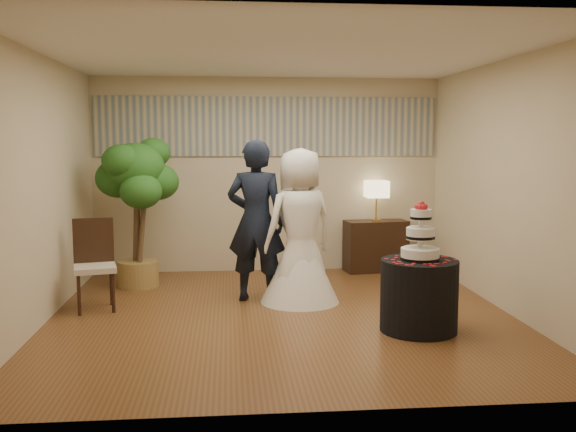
{
  "coord_description": "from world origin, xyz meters",
  "views": [
    {
      "loc": [
        -0.57,
        -6.79,
        1.91
      ],
      "look_at": [
        0.1,
        0.4,
        1.05
      ],
      "focal_mm": 40.0,
      "sensor_mm": 36.0,
      "label": 1
    }
  ],
  "objects": [
    {
      "name": "cake_table",
      "position": [
        1.32,
        -0.67,
        0.36
      ],
      "size": [
        0.86,
        0.86,
        0.72
      ],
      "primitive_type": "cylinder",
      "rotation": [
        0.0,
        0.0,
        0.13
      ],
      "color": "black",
      "rests_on": "floor"
    },
    {
      "name": "ceiling",
      "position": [
        0.0,
        0.0,
        2.8
      ],
      "size": [
        5.0,
        5.0,
        0.0
      ],
      "primitive_type": "cube",
      "color": "white",
      "rests_on": "wall_back"
    },
    {
      "name": "side_chair",
      "position": [
        -2.07,
        0.44,
        0.51
      ],
      "size": [
        0.57,
        0.58,
        1.02
      ],
      "primitive_type": null,
      "rotation": [
        0.0,
        0.0,
        0.23
      ],
      "color": "black",
      "rests_on": "floor"
    },
    {
      "name": "mural_border",
      "position": [
        0.0,
        2.48,
        2.1
      ],
      "size": [
        4.9,
        0.02,
        0.85
      ],
      "primitive_type": "cube",
      "color": "gray",
      "rests_on": "wall_back"
    },
    {
      "name": "floor",
      "position": [
        0.0,
        0.0,
        0.0
      ],
      "size": [
        5.0,
        5.0,
        0.0
      ],
      "primitive_type": "cube",
      "color": "brown",
      "rests_on": "ground"
    },
    {
      "name": "table_lamp",
      "position": [
        1.56,
        2.28,
        1.03
      ],
      "size": [
        0.31,
        0.31,
        0.58
      ],
      "primitive_type": null,
      "color": "beige",
      "rests_on": "console"
    },
    {
      "name": "wedding_cake",
      "position": [
        1.32,
        -0.67,
        1.02
      ],
      "size": [
        0.39,
        0.39,
        0.59
      ],
      "primitive_type": null,
      "color": "white",
      "rests_on": "cake_table"
    },
    {
      "name": "bride",
      "position": [
        0.26,
        0.6,
        0.91
      ],
      "size": [
        1.23,
        1.23,
        1.82
      ],
      "primitive_type": "imported",
      "rotation": [
        0.0,
        0.0,
        3.55
      ],
      "color": "white",
      "rests_on": "floor"
    },
    {
      "name": "console",
      "position": [
        1.56,
        2.28,
        0.37
      ],
      "size": [
        0.93,
        0.5,
        0.74
      ],
      "primitive_type": "cube",
      "rotation": [
        0.0,
        0.0,
        0.12
      ],
      "color": "black",
      "rests_on": "floor"
    },
    {
      "name": "wall_right",
      "position": [
        2.5,
        0.0,
        1.4
      ],
      "size": [
        0.06,
        5.0,
        2.8
      ],
      "primitive_type": "cube",
      "color": "beige",
      "rests_on": "ground"
    },
    {
      "name": "wall_left",
      "position": [
        -2.5,
        0.0,
        1.4
      ],
      "size": [
        0.06,
        5.0,
        2.8
      ],
      "primitive_type": "cube",
      "color": "beige",
      "rests_on": "ground"
    },
    {
      "name": "groom",
      "position": [
        -0.25,
        0.71,
        0.96
      ],
      "size": [
        0.79,
        0.62,
        1.92
      ],
      "primitive_type": "imported",
      "rotation": [
        0.0,
        0.0,
        2.89
      ],
      "color": "black",
      "rests_on": "floor"
    },
    {
      "name": "wall_front",
      "position": [
        0.0,
        -2.5,
        1.4
      ],
      "size": [
        5.0,
        0.06,
        2.8
      ],
      "primitive_type": "cube",
      "color": "beige",
      "rests_on": "ground"
    },
    {
      "name": "ficus_tree",
      "position": [
        -1.76,
        1.59,
        0.99
      ],
      "size": [
        1.3,
        1.3,
        1.98
      ],
      "primitive_type": null,
      "rotation": [
        0.0,
        0.0,
        1.0
      ],
      "color": "#265D1D",
      "rests_on": "floor"
    },
    {
      "name": "wall_back",
      "position": [
        0.0,
        2.5,
        1.4
      ],
      "size": [
        5.0,
        0.06,
        2.8
      ],
      "primitive_type": "cube",
      "color": "beige",
      "rests_on": "ground"
    }
  ]
}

